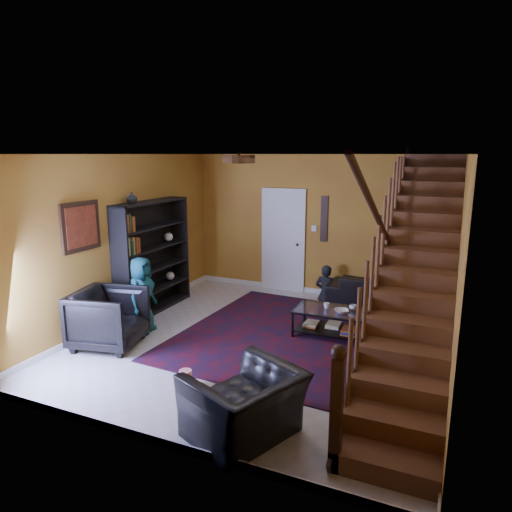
# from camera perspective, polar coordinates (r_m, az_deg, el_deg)

# --- Properties ---
(floor) EXTENTS (5.50, 5.50, 0.00)m
(floor) POSITION_cam_1_polar(r_m,az_deg,el_deg) (7.07, 0.93, -10.73)
(floor) COLOR beige
(floor) RESTS_ON ground
(room) EXTENTS (5.50, 5.50, 5.50)m
(room) POSITION_cam_1_polar(r_m,az_deg,el_deg) (8.71, -3.79, -5.82)
(room) COLOR #BA9129
(room) RESTS_ON ground
(staircase) EXTENTS (0.95, 5.02, 3.18)m
(staircase) POSITION_cam_1_polar(r_m,az_deg,el_deg) (6.16, 19.50, -1.27)
(staircase) COLOR brown
(staircase) RESTS_ON floor
(bookshelf) EXTENTS (0.35, 1.80, 2.00)m
(bookshelf) POSITION_cam_1_polar(r_m,az_deg,el_deg) (8.41, -12.70, -0.29)
(bookshelf) COLOR black
(bookshelf) RESTS_ON floor
(door) EXTENTS (0.82, 0.05, 2.05)m
(door) POSITION_cam_1_polar(r_m,az_deg,el_deg) (9.45, 3.43, 1.77)
(door) COLOR silver
(door) RESTS_ON floor
(framed_picture) EXTENTS (0.04, 0.74, 0.74)m
(framed_picture) POSITION_cam_1_polar(r_m,az_deg,el_deg) (7.26, -21.06, 3.46)
(framed_picture) COLOR maroon
(framed_picture) RESTS_ON room
(wall_hanging) EXTENTS (0.14, 0.03, 0.90)m
(wall_hanging) POSITION_cam_1_polar(r_m,az_deg,el_deg) (9.11, 8.51, 4.60)
(wall_hanging) COLOR black
(wall_hanging) RESTS_ON room
(ceiling_fixture) EXTENTS (0.40, 0.40, 0.10)m
(ceiling_fixture) POSITION_cam_1_polar(r_m,az_deg,el_deg) (5.76, -2.12, 12.02)
(ceiling_fixture) COLOR #3F2814
(ceiling_fixture) RESTS_ON room
(rug) EXTENTS (3.38, 3.81, 0.02)m
(rug) POSITION_cam_1_polar(r_m,az_deg,el_deg) (7.32, 4.20, -9.84)
(rug) COLOR #3F0B14
(rug) RESTS_ON floor
(sofa) EXTENTS (2.13, 0.85, 0.62)m
(sofa) POSITION_cam_1_polar(r_m,az_deg,el_deg) (8.71, 16.11, -4.50)
(sofa) COLOR black
(sofa) RESTS_ON floor
(armchair_left) EXTENTS (1.13, 1.11, 0.87)m
(armchair_left) POSITION_cam_1_polar(r_m,az_deg,el_deg) (7.13, -17.94, -7.39)
(armchair_left) COLOR black
(armchair_left) RESTS_ON floor
(armchair_right) EXTENTS (1.27, 1.34, 0.69)m
(armchair_right) POSITION_cam_1_polar(r_m,az_deg,el_deg) (4.81, -1.46, -18.11)
(armchair_right) COLOR black
(armchair_right) RESTS_ON floor
(person_adult_a) EXTENTS (0.44, 0.30, 1.17)m
(person_adult_a) POSITION_cam_1_polar(r_m,az_deg,el_deg) (9.02, 8.70, -4.73)
(person_adult_a) COLOR black
(person_adult_a) RESTS_ON sofa
(person_adult_b) EXTENTS (0.69, 0.56, 1.33)m
(person_adult_b) POSITION_cam_1_polar(r_m,az_deg,el_deg) (8.78, 16.12, -5.01)
(person_adult_b) COLOR black
(person_adult_b) RESTS_ON sofa
(person_child) EXTENTS (0.45, 0.64, 1.23)m
(person_child) POSITION_cam_1_polar(r_m,az_deg,el_deg) (7.50, -14.10, -4.72)
(person_child) COLOR #195460
(person_child) RESTS_ON armchair_left
(coffee_table) EXTENTS (1.16, 0.68, 0.44)m
(coffee_table) POSITION_cam_1_polar(r_m,az_deg,el_deg) (7.28, 9.51, -8.04)
(coffee_table) COLOR black
(coffee_table) RESTS_ON floor
(cup_a) EXTENTS (0.15, 0.15, 0.09)m
(cup_a) POSITION_cam_1_polar(r_m,az_deg,el_deg) (7.24, 12.03, -6.32)
(cup_a) COLOR #999999
(cup_a) RESTS_ON coffee_table
(cup_b) EXTENTS (0.11, 0.11, 0.09)m
(cup_b) POSITION_cam_1_polar(r_m,az_deg,el_deg) (7.25, 8.81, -6.17)
(cup_b) COLOR #999999
(cup_b) RESTS_ON coffee_table
(bowl) EXTENTS (0.27, 0.27, 0.05)m
(bowl) POSITION_cam_1_polar(r_m,az_deg,el_deg) (7.11, 10.63, -6.78)
(bowl) COLOR #999999
(bowl) RESTS_ON coffee_table
(vase) EXTENTS (0.18, 0.18, 0.19)m
(vase) POSITION_cam_1_polar(r_m,az_deg,el_deg) (7.85, -15.26, 7.03)
(vase) COLOR #999999
(vase) RESTS_ON bookshelf
(popcorn_bucket) EXTENTS (0.17, 0.17, 0.18)m
(popcorn_bucket) POSITION_cam_1_polar(r_m,az_deg,el_deg) (5.89, -8.80, -14.73)
(popcorn_bucket) COLOR red
(popcorn_bucket) RESTS_ON rug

